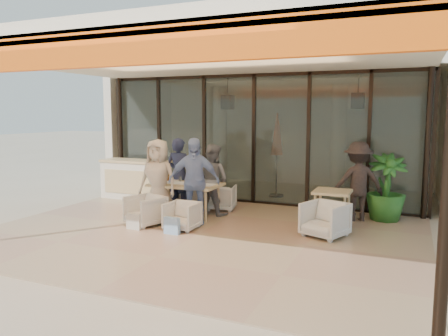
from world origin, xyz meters
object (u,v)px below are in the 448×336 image
object	(u,v)px
chair_near_left	(145,209)
diner_navy	(179,175)
side_chair	(325,218)
host_counter	(136,179)
diner_grey	(212,180)
standing_woman	(358,182)
dining_table	(186,186)
chair_far_right	(221,196)
chair_far_left	(189,193)
chair_near_right	(182,215)
diner_periwinkle	(194,181)
side_table	(332,196)
diner_cream	(158,180)
potted_palm	(386,188)

from	to	relation	value
chair_near_left	diner_navy	xyz separation A→B (m)	(0.00, 1.40, 0.51)
side_chair	host_counter	bearing A→B (deg)	-176.05
host_counter	diner_grey	distance (m)	2.70
diner_navy	standing_woman	distance (m)	3.92
dining_table	chair_far_right	distance (m)	1.10
chair_far_left	chair_near_left	distance (m)	1.90
chair_near_right	diner_navy	distance (m)	1.72
diner_navy	diner_grey	world-z (taller)	diner_navy
host_counter	chair_far_left	bearing A→B (deg)	-9.35
diner_periwinkle	side_table	xyz separation A→B (m)	(2.63, 0.83, -0.25)
diner_cream	standing_woman	world-z (taller)	diner_cream
chair_near_right	diner_cream	xyz separation A→B (m)	(-0.84, 0.50, 0.56)
diner_periwinkle	side_table	bearing A→B (deg)	-2.33
host_counter	potted_palm	bearing A→B (deg)	1.01
dining_table	chair_far_left	size ratio (longest dim) A/B	2.24
side_chair	potted_palm	distance (m)	1.98
chair_near_left	side_chair	bearing A→B (deg)	31.18
dining_table	side_chair	size ratio (longest dim) A/B	2.08
host_counter	diner_periwinkle	xyz separation A→B (m)	(2.57, -1.68, 0.35)
chair_near_right	standing_woman	world-z (taller)	standing_woman
chair_near_left	diner_cream	world-z (taller)	diner_cream
standing_woman	host_counter	bearing A→B (deg)	-24.58
chair_near_left	side_chair	distance (m)	3.52
diner_grey	host_counter	bearing A→B (deg)	-5.42
side_table	host_counter	bearing A→B (deg)	170.70
chair_far_left	side_chair	distance (m)	3.71
dining_table	potted_palm	world-z (taller)	potted_palm
diner_cream	chair_near_left	bearing A→B (deg)	-92.44
diner_grey	diner_cream	world-z (taller)	diner_cream
diner_cream	diner_periwinkle	size ratio (longest dim) A/B	0.97
dining_table	diner_grey	world-z (taller)	diner_grey
chair_far_left	diner_cream	size ratio (longest dim) A/B	0.39
side_chair	standing_woman	bearing A→B (deg)	96.12
host_counter	chair_near_right	bearing A→B (deg)	-40.37
diner_grey	chair_far_right	bearing A→B (deg)	-78.44
dining_table	diner_grey	bearing A→B (deg)	46.21
side_table	potted_palm	size ratio (longest dim) A/B	0.52
potted_palm	chair_near_right	bearing A→B (deg)	-147.31
dining_table	chair_near_right	distance (m)	1.11
side_chair	standing_woman	xyz separation A→B (m)	(0.39, 1.48, 0.48)
diner_navy	diner_periwinkle	size ratio (longest dim) A/B	0.96
chair_far_right	diner_cream	world-z (taller)	diner_cream
chair_far_right	diner_periwinkle	size ratio (longest dim) A/B	0.37
diner_cream	side_table	distance (m)	3.58
chair_far_right	side_table	bearing A→B (deg)	155.74
chair_far_left	side_chair	bearing A→B (deg)	140.09
potted_palm	side_chair	bearing A→B (deg)	-118.89
diner_cream	chair_far_right	bearing A→B (deg)	56.60
diner_periwinkle	chair_far_left	bearing A→B (deg)	101.05
potted_palm	dining_table	bearing A→B (deg)	-161.51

